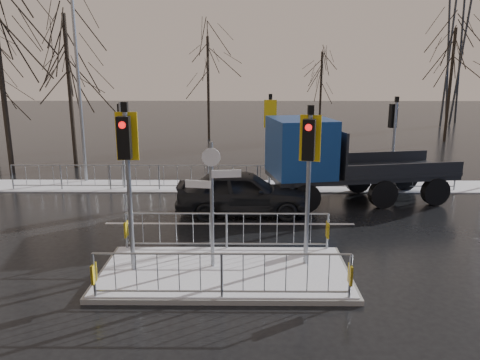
{
  "coord_description": "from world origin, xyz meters",
  "views": [
    {
      "loc": [
        0.47,
        -10.45,
        4.9
      ],
      "look_at": [
        0.35,
        2.35,
        1.8
      ],
      "focal_mm": 35.0,
      "sensor_mm": 36.0,
      "label": 1
    }
  ],
  "objects_px": {
    "flatbed_truck": "(326,158)",
    "street_lamp_left": "(80,77)",
    "car_far_lane": "(242,192)",
    "traffic_island": "(224,260)"
  },
  "relations": [
    {
      "from": "car_far_lane",
      "to": "street_lamp_left",
      "type": "xyz_separation_m",
      "value": [
        -6.84,
        4.65,
        3.73
      ]
    },
    {
      "from": "car_far_lane",
      "to": "street_lamp_left",
      "type": "distance_m",
      "value": 9.07
    },
    {
      "from": "traffic_island",
      "to": "car_far_lane",
      "type": "xyz_separation_m",
      "value": [
        0.42,
        4.84,
        0.37
      ]
    },
    {
      "from": "car_far_lane",
      "to": "street_lamp_left",
      "type": "bearing_deg",
      "value": 54.88
    },
    {
      "from": "flatbed_truck",
      "to": "street_lamp_left",
      "type": "xyz_separation_m",
      "value": [
        -9.87,
        3.16,
        2.83
      ]
    },
    {
      "from": "flatbed_truck",
      "to": "street_lamp_left",
      "type": "distance_m",
      "value": 10.74
    },
    {
      "from": "car_far_lane",
      "to": "flatbed_truck",
      "type": "height_order",
      "value": "flatbed_truck"
    },
    {
      "from": "flatbed_truck",
      "to": "street_lamp_left",
      "type": "bearing_deg",
      "value": 162.22
    },
    {
      "from": "traffic_island",
      "to": "street_lamp_left",
      "type": "bearing_deg",
      "value": 124.07
    },
    {
      "from": "traffic_island",
      "to": "street_lamp_left",
      "type": "distance_m",
      "value": 12.17
    }
  ]
}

